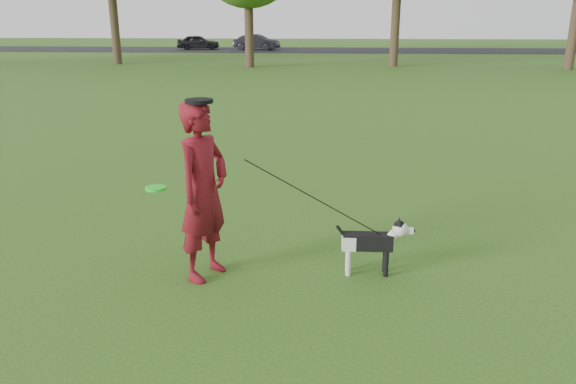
# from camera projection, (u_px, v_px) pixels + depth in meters

# --- Properties ---
(ground) EXTENTS (120.00, 120.00, 0.00)m
(ground) POSITION_uv_depth(u_px,v_px,m) (315.00, 271.00, 6.67)
(ground) COLOR #285116
(ground) RESTS_ON ground
(road) EXTENTS (120.00, 7.00, 0.02)m
(road) POSITION_uv_depth(u_px,v_px,m) (323.00, 50.00, 44.67)
(road) COLOR black
(road) RESTS_ON ground
(man) EXTENTS (0.76, 0.89, 2.05)m
(man) POSITION_uv_depth(u_px,v_px,m) (203.00, 192.00, 6.27)
(man) COLOR #530B16
(man) RESTS_ON ground
(dog) EXTENTS (0.91, 0.18, 0.69)m
(dog) POSITION_uv_depth(u_px,v_px,m) (374.00, 240.00, 6.48)
(dog) COLOR black
(dog) RESTS_ON ground
(car_left) EXTENTS (3.51, 1.77, 1.15)m
(car_left) POSITION_uv_depth(u_px,v_px,m) (198.00, 42.00, 45.07)
(car_left) COLOR black
(car_left) RESTS_ON road
(car_mid) EXTENTS (3.84, 2.19, 1.20)m
(car_mid) POSITION_uv_depth(u_px,v_px,m) (257.00, 42.00, 44.79)
(car_mid) COLOR black
(car_mid) RESTS_ON road
(man_held_items) EXTENTS (2.68, 0.40, 1.59)m
(man_held_items) POSITION_uv_depth(u_px,v_px,m) (315.00, 199.00, 6.26)
(man_held_items) COLOR #1EED23
(man_held_items) RESTS_ON ground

